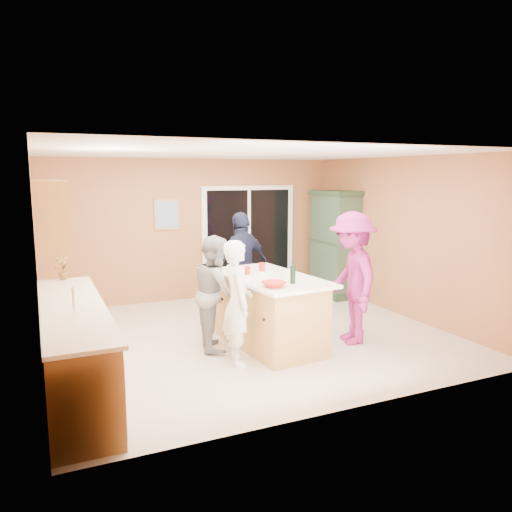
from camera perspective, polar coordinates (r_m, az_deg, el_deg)
name	(u,v)px	position (r m, az deg, el deg)	size (l,w,h in m)	color
floor	(249,336)	(7.32, -0.76, -9.11)	(5.50, 5.50, 0.00)	beige
ceiling	(249,153)	(6.95, -0.81, 11.67)	(5.50, 5.00, 0.10)	white
wall_back	(196,230)	(9.35, -6.86, 3.02)	(5.50, 0.10, 2.60)	#C27C50
wall_front	(352,282)	(4.86, 10.97, -2.89)	(5.50, 0.10, 2.60)	#C27C50
wall_left	(36,261)	(6.46, -23.80, -0.51)	(0.10, 5.00, 2.60)	#C27C50
wall_right	(404,237)	(8.48, 16.55, 2.06)	(0.10, 5.00, 2.60)	#C27C50
left_cabinet_run	(75,353)	(5.65, -20.03, -10.39)	(0.65, 3.05, 1.24)	tan
upper_cabinets	(50,213)	(6.20, -22.51, 4.55)	(0.35, 1.60, 0.75)	tan
sliding_door	(249,240)	(9.71, -0.84, 1.83)	(1.90, 0.07, 2.10)	white
framed_picture	(167,215)	(9.15, -10.15, 4.69)	(0.46, 0.04, 0.56)	#A68053
kitchen_island	(269,313)	(6.79, 1.55, -6.58)	(1.18, 1.93, 0.97)	tan
green_hutch	(335,245)	(9.67, 8.97, 1.27)	(0.58, 1.10, 2.01)	#233A24
woman_white	(237,303)	(6.10, -2.13, -5.35)	(0.56, 0.37, 1.54)	silver
woman_grey	(216,292)	(6.66, -4.60, -4.17)	(0.74, 0.58, 1.53)	gray
woman_navy	(242,266)	(7.99, -1.58, -1.14)	(1.01, 0.42, 1.73)	#1B213B
woman_magenta	(352,278)	(6.97, 10.90, -2.48)	(1.18, 0.68, 1.82)	#921F5D
serving_bowl	(274,284)	(6.03, 2.05, -3.24)	(0.28, 0.28, 0.07)	red
tulip_vase	(62,266)	(7.01, -21.30, -1.12)	(0.19, 0.13, 0.36)	#A21C10
tumbler_near	(248,270)	(6.77, -0.98, -1.67)	(0.08, 0.08, 0.11)	red
tumbler_far	(262,267)	(6.95, 0.69, -1.31)	(0.09, 0.09, 0.13)	red
wine_bottle	(293,274)	(6.22, 4.22, -2.11)	(0.07, 0.07, 0.30)	black
white_plate	(265,272)	(6.95, 1.01, -1.78)	(0.20, 0.20, 0.01)	white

